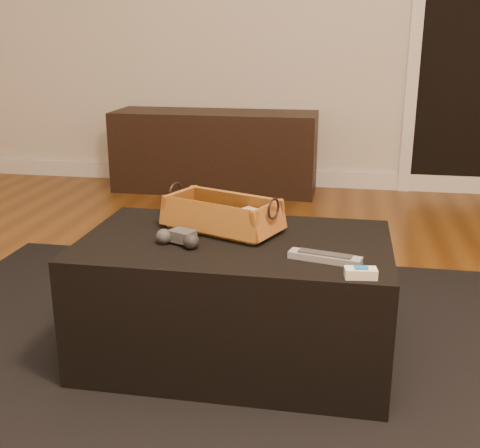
% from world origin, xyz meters
% --- Properties ---
extents(floor, '(5.00, 5.50, 0.01)m').
position_xyz_m(floor, '(0.00, 0.00, -0.01)').
color(floor, brown).
rests_on(floor, ground).
extents(baseboard, '(5.00, 0.04, 0.12)m').
position_xyz_m(baseboard, '(0.00, 2.73, 0.06)').
color(baseboard, white).
rests_on(baseboard, floor).
extents(door_jamb_left, '(0.08, 0.05, 2.05)m').
position_xyz_m(door_jamb_left, '(0.85, 2.72, 1.02)').
color(door_jamb_left, white).
rests_on(door_jamb_left, floor).
extents(media_cabinet, '(1.42, 0.45, 0.56)m').
position_xyz_m(media_cabinet, '(-0.48, 2.51, 0.28)').
color(media_cabinet, black).
rests_on(media_cabinet, floor).
extents(area_rug, '(2.60, 2.00, 0.01)m').
position_xyz_m(area_rug, '(0.10, 0.16, 0.01)').
color(area_rug, black).
rests_on(area_rug, floor).
extents(ottoman, '(1.00, 0.60, 0.42)m').
position_xyz_m(ottoman, '(0.10, 0.21, 0.22)').
color(ottoman, black).
rests_on(ottoman, area_rug).
extents(tv_remote, '(0.21, 0.10, 0.02)m').
position_xyz_m(tv_remote, '(0.01, 0.30, 0.46)').
color(tv_remote, black).
rests_on(tv_remote, wicker_basket).
extents(cloth_bundle, '(0.13, 0.12, 0.06)m').
position_xyz_m(cloth_bundle, '(0.14, 0.29, 0.48)').
color(cloth_bundle, tan).
rests_on(cloth_bundle, wicker_basket).
extents(wicker_basket, '(0.44, 0.34, 0.14)m').
position_xyz_m(wicker_basket, '(0.04, 0.30, 0.48)').
color(wicker_basket, '#A26C24').
rests_on(wicker_basket, ottoman).
extents(game_controller, '(0.16, 0.12, 0.05)m').
position_xyz_m(game_controller, '(-0.06, 0.12, 0.46)').
color(game_controller, '#3C3C3F').
rests_on(game_controller, ottoman).
extents(silver_remote, '(0.22, 0.10, 0.02)m').
position_xyz_m(silver_remote, '(0.39, 0.07, 0.44)').
color(silver_remote, '#9A9CA1').
rests_on(silver_remote, ottoman).
extents(cream_gadget, '(0.09, 0.05, 0.03)m').
position_xyz_m(cream_gadget, '(0.50, -0.05, 0.45)').
color(cream_gadget, white).
rests_on(cream_gadget, ottoman).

